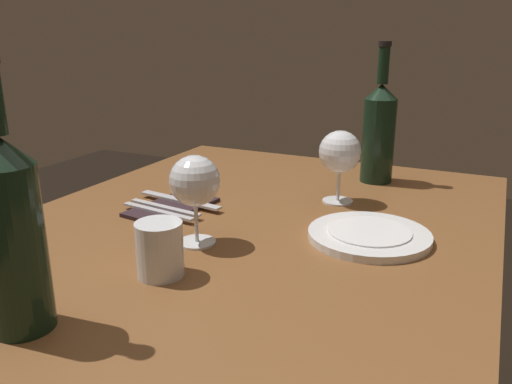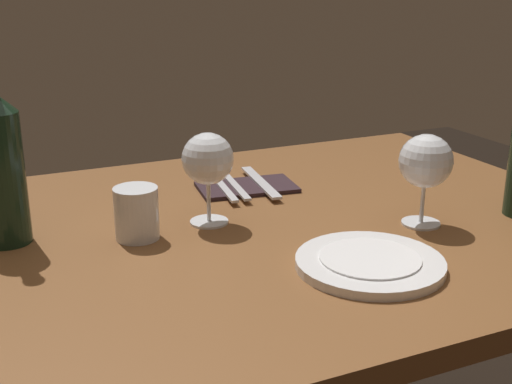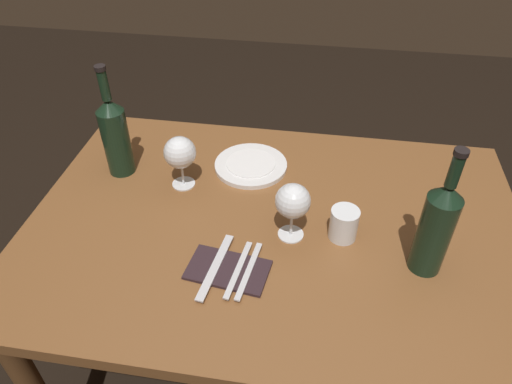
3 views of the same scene
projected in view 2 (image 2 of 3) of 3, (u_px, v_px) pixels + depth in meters
name	position (u px, v px, depth m)	size (l,w,h in m)	color
dining_table	(244.00, 274.00, 1.18)	(1.30, 0.90, 0.74)	brown
wine_glass_left	(208.00, 160.00, 1.13)	(0.09, 0.09, 0.16)	white
wine_glass_right	(426.00, 163.00, 1.12)	(0.09, 0.09, 0.16)	white
water_tumbler	(137.00, 215.00, 1.09)	(0.07, 0.07, 0.09)	white
dinner_plate	(370.00, 263.00, 0.99)	(0.22, 0.22, 0.02)	white
folded_napkin	(247.00, 187.00, 1.34)	(0.20, 0.13, 0.01)	#2D1E23
fork_inner	(235.00, 186.00, 1.33)	(0.04, 0.18, 0.00)	silver
fork_outer	(223.00, 187.00, 1.32)	(0.04, 0.18, 0.00)	silver
table_knife	(261.00, 182.00, 1.35)	(0.05, 0.21, 0.00)	silver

